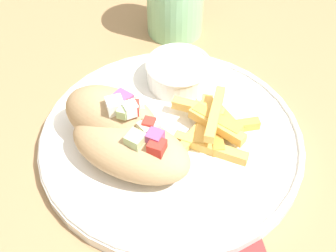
{
  "coord_description": "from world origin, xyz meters",
  "views": [
    {
      "loc": [
        -0.08,
        -0.38,
        1.16
      ],
      "look_at": [
        -0.0,
        -0.04,
        0.78
      ],
      "focal_mm": 50.0,
      "sensor_mm": 36.0,
      "label": 1
    }
  ],
  "objects_px": {
    "pita_sandwich_near": "(131,147)",
    "pita_sandwich_far": "(112,117)",
    "sauce_ramekin": "(178,71)",
    "plate": "(168,140)",
    "fries_pile": "(212,125)"
  },
  "relations": [
    {
      "from": "plate",
      "to": "sauce_ramekin",
      "type": "relative_size",
      "value": 3.65
    },
    {
      "from": "pita_sandwich_near",
      "to": "sauce_ramekin",
      "type": "distance_m",
      "value": 0.14
    },
    {
      "from": "sauce_ramekin",
      "to": "pita_sandwich_near",
      "type": "bearing_deg",
      "value": -124.39
    },
    {
      "from": "pita_sandwich_far",
      "to": "fries_pile",
      "type": "distance_m",
      "value": 0.11
    },
    {
      "from": "plate",
      "to": "pita_sandwich_near",
      "type": "bearing_deg",
      "value": -149.94
    },
    {
      "from": "pita_sandwich_far",
      "to": "sauce_ramekin",
      "type": "distance_m",
      "value": 0.12
    },
    {
      "from": "pita_sandwich_near",
      "to": "pita_sandwich_far",
      "type": "relative_size",
      "value": 1.18
    },
    {
      "from": "pita_sandwich_far",
      "to": "plate",
      "type": "bearing_deg",
      "value": 28.09
    },
    {
      "from": "pita_sandwich_near",
      "to": "pita_sandwich_far",
      "type": "height_order",
      "value": "pita_sandwich_far"
    },
    {
      "from": "plate",
      "to": "pita_sandwich_near",
      "type": "relative_size",
      "value": 1.99
    },
    {
      "from": "plate",
      "to": "pita_sandwich_far",
      "type": "distance_m",
      "value": 0.07
    },
    {
      "from": "pita_sandwich_near",
      "to": "pita_sandwich_far",
      "type": "xyz_separation_m",
      "value": [
        -0.01,
        0.04,
        0.01
      ]
    },
    {
      "from": "plate",
      "to": "pita_sandwich_near",
      "type": "height_order",
      "value": "pita_sandwich_near"
    },
    {
      "from": "fries_pile",
      "to": "sauce_ramekin",
      "type": "xyz_separation_m",
      "value": [
        -0.02,
        0.09,
        0.01
      ]
    },
    {
      "from": "pita_sandwich_near",
      "to": "sauce_ramekin",
      "type": "relative_size",
      "value": 1.84
    }
  ]
}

